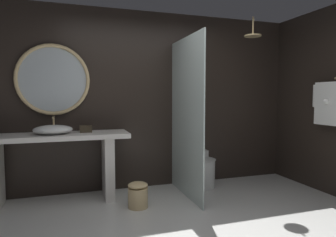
% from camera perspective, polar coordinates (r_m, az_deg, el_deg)
% --- Properties ---
extents(back_wall_panel, '(4.80, 0.10, 2.60)m').
position_cam_1_polar(back_wall_panel, '(4.45, -4.01, 3.51)').
color(back_wall_panel, black).
rests_on(back_wall_panel, ground_plane).
extents(side_wall_right, '(0.10, 2.47, 2.60)m').
position_cam_1_polar(side_wall_right, '(4.67, 29.23, 3.01)').
color(side_wall_right, black).
rests_on(side_wall_right, ground_plane).
extents(vanity_counter, '(1.88, 0.56, 0.89)m').
position_cam_1_polar(vanity_counter, '(4.04, -21.19, -7.01)').
color(vanity_counter, silver).
rests_on(vanity_counter, ground_plane).
extents(vessel_sink, '(0.48, 0.39, 0.21)m').
position_cam_1_polar(vessel_sink, '(3.97, -21.37, -2.00)').
color(vessel_sink, white).
rests_on(vessel_sink, vanity_counter).
extents(tissue_box, '(0.15, 0.11, 0.09)m').
position_cam_1_polar(tissue_box, '(4.04, -15.63, -1.97)').
color(tissue_box, '#3D3323').
rests_on(tissue_box, vanity_counter).
extents(round_wall_mirror, '(0.95, 0.05, 0.95)m').
position_cam_1_polar(round_wall_mirror, '(4.24, -21.37, 7.02)').
color(round_wall_mirror, '#D6B77F').
extents(shower_glass_panel, '(0.02, 1.15, 2.15)m').
position_cam_1_polar(shower_glass_panel, '(3.98, 3.57, 0.16)').
color(shower_glass_panel, silver).
rests_on(shower_glass_panel, ground_plane).
extents(rain_shower_head, '(0.24, 0.24, 0.28)m').
position_cam_1_polar(rain_shower_head, '(4.57, 16.11, 15.32)').
color(rain_shower_head, '#D6B77F').
extents(hanging_bathrobe, '(0.20, 0.58, 0.65)m').
position_cam_1_polar(hanging_bathrobe, '(4.50, 28.96, 2.79)').
color(hanging_bathrobe, '#D6B77F').
extents(toilet, '(0.37, 0.53, 0.51)m').
position_cam_1_polar(toilet, '(4.56, 6.53, -9.81)').
color(toilet, white).
rests_on(toilet, ground_plane).
extents(waste_bin, '(0.25, 0.25, 0.32)m').
position_cam_1_polar(waste_bin, '(3.75, -5.84, -14.45)').
color(waste_bin, '#D6B77F').
rests_on(waste_bin, ground_plane).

